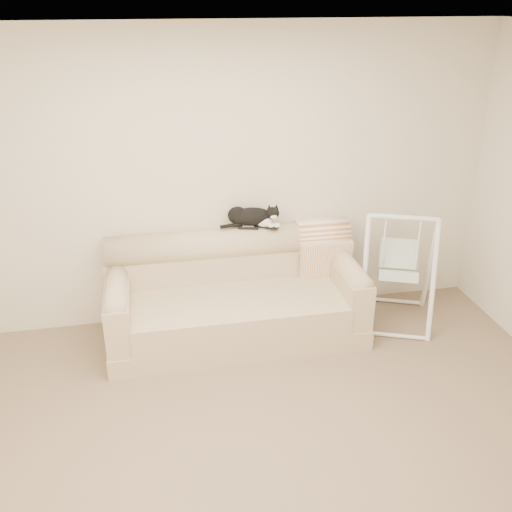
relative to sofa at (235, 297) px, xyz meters
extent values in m
plane|color=brown|center=(-0.10, -1.62, -0.35)|extent=(5.00, 5.00, 0.00)
cube|color=beige|center=(-0.10, 0.38, 0.95)|extent=(5.00, 0.04, 2.60)
cube|color=white|center=(-0.10, -1.62, 2.24)|extent=(5.00, 4.00, 0.02)
cube|color=tan|center=(0.00, -0.09, -0.26)|extent=(2.20, 0.90, 0.18)
cube|color=tan|center=(0.00, -0.20, -0.05)|extent=(1.80, 0.68, 0.24)
cube|color=tan|center=(0.00, 0.25, 0.08)|extent=(2.20, 0.22, 0.50)
cylinder|color=tan|center=(0.00, 0.25, 0.41)|extent=(2.16, 0.28, 0.28)
cube|color=tan|center=(-0.99, -0.09, 0.04)|extent=(0.20, 0.88, 0.42)
cylinder|color=tan|center=(-0.99, -0.09, 0.25)|extent=(0.18, 0.84, 0.18)
cube|color=tan|center=(0.99, -0.09, 0.04)|extent=(0.20, 0.88, 0.42)
cylinder|color=tan|center=(0.99, -0.09, 0.25)|extent=(0.18, 0.84, 0.18)
cube|color=black|center=(0.17, 0.23, 0.56)|extent=(0.19, 0.08, 0.02)
cube|color=gray|center=(0.17, 0.23, 0.57)|extent=(0.11, 0.06, 0.01)
cube|color=black|center=(0.35, 0.21, 0.56)|extent=(0.17, 0.14, 0.02)
ellipsoid|color=black|center=(0.21, 0.26, 0.65)|extent=(0.39, 0.23, 0.16)
ellipsoid|color=black|center=(0.08, 0.29, 0.66)|extent=(0.19, 0.18, 0.16)
ellipsoid|color=white|center=(0.30, 0.22, 0.61)|extent=(0.16, 0.12, 0.11)
ellipsoid|color=black|center=(0.38, 0.20, 0.69)|extent=(0.13, 0.14, 0.11)
ellipsoid|color=white|center=(0.38, 0.15, 0.67)|extent=(0.07, 0.06, 0.04)
sphere|color=#BF7272|center=(0.38, 0.13, 0.67)|extent=(0.01, 0.01, 0.01)
cone|color=black|center=(0.35, 0.21, 0.74)|extent=(0.05, 0.06, 0.05)
cone|color=black|center=(0.41, 0.20, 0.74)|extent=(0.06, 0.07, 0.05)
sphere|color=olive|center=(0.35, 0.16, 0.69)|extent=(0.02, 0.02, 0.02)
sphere|color=olive|center=(0.39, 0.15, 0.69)|extent=(0.02, 0.02, 0.02)
ellipsoid|color=white|center=(0.36, 0.17, 0.59)|extent=(0.08, 0.10, 0.03)
ellipsoid|color=white|center=(0.41, 0.17, 0.59)|extent=(0.08, 0.10, 0.03)
cylinder|color=black|center=(0.02, 0.23, 0.59)|extent=(0.21, 0.07, 0.03)
cylinder|color=#BF7138|center=(0.85, 0.25, 0.41)|extent=(0.48, 0.33, 0.33)
cube|color=#BF7138|center=(0.85, 0.08, 0.21)|extent=(0.48, 0.09, 0.42)
cylinder|color=white|center=(1.14, -0.12, 0.16)|extent=(0.18, 0.35, 1.03)
cylinder|color=white|center=(1.26, 0.17, 0.16)|extent=(0.18, 0.35, 1.03)
cylinder|color=white|center=(1.69, -0.34, 0.16)|extent=(0.18, 0.35, 1.03)
cylinder|color=white|center=(1.81, -0.05, 0.16)|extent=(0.18, 0.35, 1.03)
cylinder|color=white|center=(1.48, -0.08, 0.67)|extent=(0.56, 0.26, 0.05)
cylinder|color=white|center=(1.36, -0.38, -0.33)|extent=(0.56, 0.25, 0.04)
cylinder|color=white|center=(1.59, 0.21, -0.33)|extent=(0.56, 0.25, 0.04)
cube|color=white|center=(1.46, -0.12, 0.13)|extent=(0.43, 0.41, 0.19)
cube|color=white|center=(1.51, 0.01, 0.28)|extent=(0.37, 0.27, 0.27)
cylinder|color=white|center=(1.34, -0.03, 0.43)|extent=(0.02, 0.02, 0.49)
cylinder|color=white|center=(1.61, -0.14, 0.43)|extent=(0.02, 0.02, 0.49)
camera|label=1|loc=(-0.68, -4.34, 2.45)|focal=40.00mm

